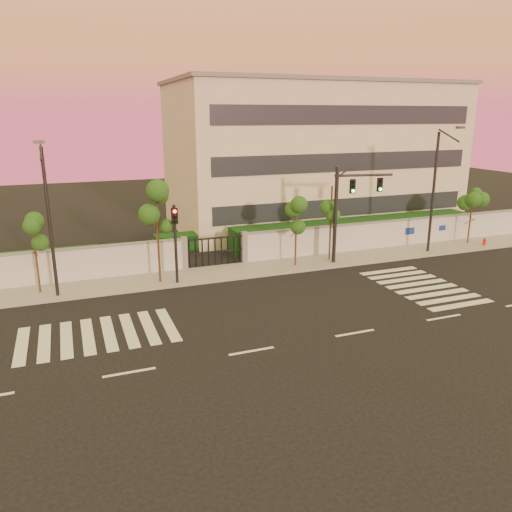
# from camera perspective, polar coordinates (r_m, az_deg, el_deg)

# --- Properties ---
(ground) EXTENTS (120.00, 120.00, 0.00)m
(ground) POSITION_cam_1_polar(r_m,az_deg,el_deg) (23.24, 11.24, -8.64)
(ground) COLOR black
(ground) RESTS_ON ground
(sidewalk) EXTENTS (60.00, 3.00, 0.15)m
(sidewalk) POSITION_cam_1_polar(r_m,az_deg,el_deg) (31.96, 1.27, -1.34)
(sidewalk) COLOR gray
(sidewalk) RESTS_ON ground
(perimeter_wall) EXTENTS (60.00, 0.36, 2.20)m
(perimeter_wall) POSITION_cam_1_polar(r_m,az_deg,el_deg) (33.06, 0.46, 1.05)
(perimeter_wall) COLOR #B4B7BC
(perimeter_wall) RESTS_ON ground
(hedge_row) EXTENTS (41.00, 4.25, 1.80)m
(hedge_row) POSITION_cam_1_polar(r_m,az_deg,el_deg) (35.97, 0.44, 1.85)
(hedge_row) COLOR black
(hedge_row) RESTS_ON ground
(institutional_building) EXTENTS (24.40, 12.40, 12.25)m
(institutional_building) POSITION_cam_1_polar(r_m,az_deg,el_deg) (44.89, 6.51, 11.45)
(institutional_building) COLOR beige
(institutional_building) RESTS_ON ground
(road_markings) EXTENTS (57.00, 7.62, 0.02)m
(road_markings) POSITION_cam_1_polar(r_m,az_deg,el_deg) (25.56, 3.73, -6.02)
(road_markings) COLOR silver
(road_markings) RESTS_ON ground
(street_tree_b) EXTENTS (1.35, 1.07, 4.42)m
(street_tree_b) POSITION_cam_1_polar(r_m,az_deg,el_deg) (29.04, -24.04, 2.01)
(street_tree_b) COLOR #382314
(street_tree_b) RESTS_ON ground
(street_tree_c) EXTENTS (1.57, 1.25, 5.97)m
(street_tree_c) POSITION_cam_1_polar(r_m,az_deg,el_deg) (28.61, -11.27, 5.21)
(street_tree_c) COLOR #382314
(street_tree_c) RESTS_ON ground
(street_tree_d) EXTENTS (1.47, 1.17, 4.51)m
(street_tree_d) POSITION_cam_1_polar(r_m,az_deg,el_deg) (31.55, 4.65, 4.48)
(street_tree_d) COLOR #382314
(street_tree_d) RESTS_ON ground
(street_tree_e) EXTENTS (1.52, 1.21, 5.08)m
(street_tree_e) POSITION_cam_1_polar(r_m,az_deg,el_deg) (33.13, 8.62, 5.62)
(street_tree_e) COLOR #382314
(street_tree_e) RESTS_ON ground
(street_tree_f) EXTENTS (1.45, 1.15, 4.43)m
(street_tree_f) POSITION_cam_1_polar(r_m,az_deg,el_deg) (40.46, 23.48, 5.65)
(street_tree_f) COLOR #382314
(street_tree_f) RESTS_ON ground
(traffic_signal_main) EXTENTS (4.02, 0.88, 6.39)m
(traffic_signal_main) POSITION_cam_1_polar(r_m,az_deg,el_deg) (32.81, 10.36, 5.98)
(traffic_signal_main) COLOR black
(traffic_signal_main) RESTS_ON ground
(traffic_signal_secondary) EXTENTS (0.37, 0.35, 4.70)m
(traffic_signal_secondary) POSITION_cam_1_polar(r_m,az_deg,el_deg) (28.50, -9.21, 2.39)
(traffic_signal_secondary) COLOR black
(traffic_signal_secondary) RESTS_ON ground
(streetlight_west) EXTENTS (0.50, 2.02, 8.38)m
(streetlight_west) POSITION_cam_1_polar(r_m,az_deg,el_deg) (27.70, -22.61, 4.25)
(streetlight_west) COLOR black
(streetlight_west) RESTS_ON ground
(streetlight_east) EXTENTS (0.53, 2.12, 8.82)m
(streetlight_east) POSITION_cam_1_polar(r_m,az_deg,el_deg) (36.62, 19.85, 7.46)
(streetlight_east) COLOR black
(streetlight_east) RESTS_ON ground
(fire_hydrant) EXTENTS (0.25, 0.25, 0.67)m
(fire_hydrant) POSITION_cam_1_polar(r_m,az_deg,el_deg) (40.86, 24.64, 1.39)
(fire_hydrant) COLOR red
(fire_hydrant) RESTS_ON ground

